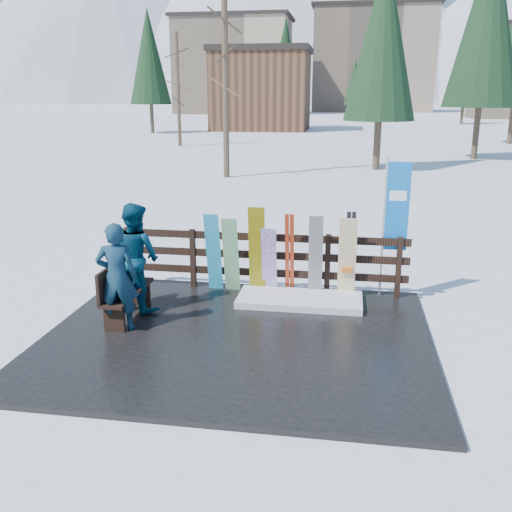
% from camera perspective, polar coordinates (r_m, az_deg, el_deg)
% --- Properties ---
extents(ground, '(700.00, 700.00, 0.00)m').
position_cam_1_polar(ground, '(9.07, -1.87, -8.38)').
color(ground, white).
rests_on(ground, ground).
extents(deck, '(6.00, 5.00, 0.08)m').
position_cam_1_polar(deck, '(9.05, -1.87, -8.15)').
color(deck, black).
rests_on(deck, ground).
extents(fence, '(5.60, 0.10, 1.15)m').
position_cam_1_polar(fence, '(10.85, 0.31, -0.10)').
color(fence, black).
rests_on(fence, deck).
extents(snow_patch, '(2.23, 1.00, 0.12)m').
position_cam_1_polar(snow_patch, '(10.38, 4.39, -4.38)').
color(snow_patch, white).
rests_on(snow_patch, deck).
extents(bench, '(0.41, 1.50, 0.97)m').
position_cam_1_polar(bench, '(9.81, -13.15, -3.16)').
color(bench, black).
rests_on(bench, deck).
extents(snowboard_0, '(0.28, 0.37, 1.55)m').
position_cam_1_polar(snowboard_0, '(10.77, -4.28, 0.36)').
color(snowboard_0, '#2CABD5').
rests_on(snowboard_0, deck).
extents(snowboard_1, '(0.29, 0.35, 1.47)m').
position_cam_1_polar(snowboard_1, '(10.71, -2.52, 0.09)').
color(snowboard_1, silver).
rests_on(snowboard_1, deck).
extents(snowboard_2, '(0.31, 0.24, 1.68)m').
position_cam_1_polar(snowboard_2, '(10.59, 0.09, 0.53)').
color(snowboard_2, '#DFC501').
rests_on(snowboard_2, deck).
extents(snowboard_3, '(0.28, 0.27, 1.30)m').
position_cam_1_polar(snowboard_3, '(10.61, 1.32, -0.51)').
color(snowboard_3, white).
rests_on(snowboard_3, deck).
extents(snowboard_4, '(0.26, 0.22, 1.56)m').
position_cam_1_polar(snowboard_4, '(10.50, 5.97, -0.06)').
color(snowboard_4, black).
rests_on(snowboard_4, deck).
extents(snowboard_5, '(0.32, 0.25, 1.54)m').
position_cam_1_polar(snowboard_5, '(10.49, 9.10, -0.24)').
color(snowboard_5, white).
rests_on(snowboard_5, deck).
extents(ski_pair_a, '(0.17, 0.32, 1.57)m').
position_cam_1_polar(ski_pair_a, '(10.60, 3.38, 0.20)').
color(ski_pair_a, '#9D2E13').
rests_on(ski_pair_a, deck).
extents(ski_pair_b, '(0.17, 0.19, 1.64)m').
position_cam_1_polar(ski_pair_b, '(10.54, 9.35, 0.11)').
color(ski_pair_b, black).
rests_on(ski_pair_b, deck).
extents(rental_flag, '(0.45, 0.04, 2.60)m').
position_cam_1_polar(rental_flag, '(10.59, 13.63, 4.33)').
color(rental_flag, silver).
rests_on(rental_flag, deck).
extents(person_front, '(0.72, 0.55, 1.75)m').
position_cam_1_polar(person_front, '(9.21, -13.74, -2.07)').
color(person_front, '#174758').
rests_on(person_front, deck).
extents(person_back, '(1.15, 1.06, 1.89)m').
position_cam_1_polar(person_back, '(10.03, -11.95, -0.09)').
color(person_back, navy).
rests_on(person_back, deck).
extents(resort_buildings, '(73.00, 87.60, 22.60)m').
position_cam_1_polar(resort_buildings, '(123.67, 9.38, 18.45)').
color(resort_buildings, tan).
rests_on(resort_buildings, ground).
extents(trees, '(42.16, 68.71, 12.06)m').
position_cam_1_polar(trees, '(55.51, 10.90, 17.44)').
color(trees, '#382B1E').
rests_on(trees, ground).
extents(mountains, '(520.00, 260.00, 120.00)m').
position_cam_1_polar(mountains, '(339.93, 7.69, 23.56)').
color(mountains, white).
rests_on(mountains, ground).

